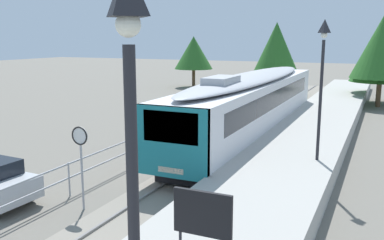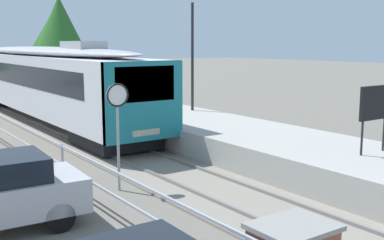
# 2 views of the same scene
# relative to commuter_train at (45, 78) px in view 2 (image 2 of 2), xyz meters

# --- Properties ---
(track_rails) EXTENTS (3.20, 60.00, 0.14)m
(track_rails) POSITION_rel_commuter_train_xyz_m (0.00, -1.27, -2.11)
(track_rails) COLOR gray
(track_rails) RESTS_ON ground
(commuter_train) EXTENTS (2.82, 19.79, 3.74)m
(commuter_train) POSITION_rel_commuter_train_xyz_m (0.00, 0.00, 0.00)
(commuter_train) COLOR silver
(commuter_train) RESTS_ON track_rails
(station_platform) EXTENTS (3.90, 60.00, 0.90)m
(station_platform) POSITION_rel_commuter_train_xyz_m (3.25, -1.27, -1.70)
(station_platform) COLOR #A8A59E
(station_platform) RESTS_ON ground
(platform_lamp_mid_platform) EXTENTS (0.34, 0.34, 5.35)m
(platform_lamp_mid_platform) POSITION_rel_commuter_train_xyz_m (4.46, -6.00, 2.48)
(platform_lamp_mid_platform) COLOR #232328
(platform_lamp_mid_platform) RESTS_ON station_platform
(platform_notice_board) EXTENTS (1.20, 0.08, 1.80)m
(platform_notice_board) POSITION_rel_commuter_train_xyz_m (3.66, -15.51, 0.04)
(platform_notice_board) COLOR #232328
(platform_notice_board) RESTS_ON station_platform
(speed_limit_sign) EXTENTS (0.61, 0.10, 2.81)m
(speed_limit_sign) POSITION_rel_commuter_train_xyz_m (-2.08, -12.04, -0.02)
(speed_limit_sign) COLOR #9EA0A5
(speed_limit_sign) RESTS_ON ground
(carpark_fence) EXTENTS (0.06, 36.06, 1.25)m
(carpark_fence) POSITION_rel_commuter_train_xyz_m (-3.30, -11.27, -1.24)
(carpark_fence) COLOR #9EA0A5
(carpark_fence) RESTS_ON ground
(tree_behind_carpark) EXTENTS (4.83, 4.83, 7.52)m
(tree_behind_carpark) POSITION_rel_commuter_train_xyz_m (6.25, 15.16, 2.79)
(tree_behind_carpark) COLOR brown
(tree_behind_carpark) RESTS_ON ground
(tree_behind_station_far) EXTENTS (5.03, 5.03, 6.00)m
(tree_behind_station_far) POSITION_rel_commuter_train_xyz_m (6.18, 17.24, 1.79)
(tree_behind_station_far) COLOR brown
(tree_behind_station_far) RESTS_ON ground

